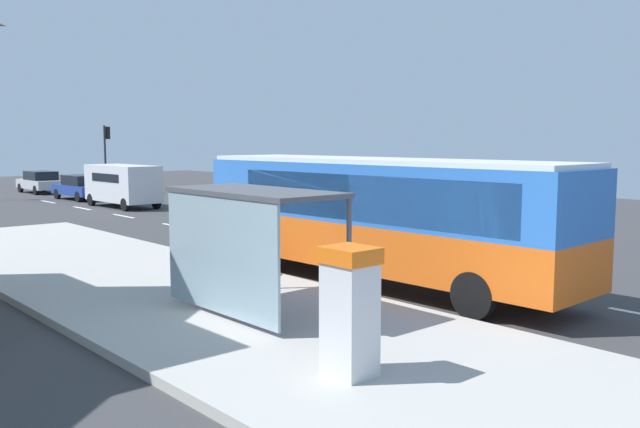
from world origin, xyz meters
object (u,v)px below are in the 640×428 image
object	(u,v)px
bus	(377,212)
sedan_far	(40,182)
white_van	(123,183)
recycling_bin_orange	(243,257)
ticket_machine	(350,310)
recycling_bin_green	(228,254)
traffic_light_near_side	(106,148)
bus_shelter	(241,219)
recycling_bin_blue	(213,251)
sedan_near	(81,187)

from	to	relation	value
bus	sedan_far	bearing A→B (deg)	83.63
white_van	recycling_bin_orange	size ratio (longest dim) A/B	5.53
ticket_machine	recycling_bin_green	distance (m)	8.49
recycling_bin_green	bus	bearing A→B (deg)	-51.14
traffic_light_near_side	bus_shelter	xyz separation A→B (m)	(-11.92, -32.94, -1.01)
ticket_machine	recycling_bin_blue	bearing A→B (deg)	70.08
sedan_far	ticket_machine	distance (m)	41.85
traffic_light_near_side	bus	bearing A→B (deg)	-102.64
sedan_near	recycling_bin_blue	world-z (taller)	sedan_near
bus	recycling_bin_green	distance (m)	4.14
bus	bus_shelter	distance (m)	4.77
white_van	traffic_light_near_side	world-z (taller)	traffic_light_near_side
bus	bus_shelter	size ratio (longest dim) A/B	2.77
recycling_bin_orange	recycling_bin_blue	distance (m)	1.40
bus	sedan_far	distance (m)	36.17
sedan_near	bus_shelter	size ratio (longest dim) A/B	1.12
bus_shelter	ticket_machine	bearing A→B (deg)	-102.50
sedan_near	ticket_machine	xyz separation A→B (m)	(-9.61, -33.70, 0.38)
recycling_bin_orange	bus	bearing A→B (deg)	-43.81
sedan_near	sedan_far	xyz separation A→B (m)	(-0.00, 7.03, 0.00)
recycling_bin_blue	bus_shelter	size ratio (longest dim) A/B	0.24
sedan_far	ticket_machine	size ratio (longest dim) A/B	2.28
sedan_near	traffic_light_near_side	world-z (taller)	traffic_light_near_side
sedan_far	traffic_light_near_side	bearing A→B (deg)	-49.44
white_van	traffic_light_near_side	bearing A→B (deg)	70.50
white_van	sedan_far	distance (m)	13.09
recycling_bin_green	recycling_bin_blue	size ratio (longest dim) A/B	1.00
sedan_near	ticket_machine	bearing A→B (deg)	-105.92
sedan_near	bus_shelter	bearing A→B (deg)	-106.38
ticket_machine	recycling_bin_green	bearing A→B (deg)	68.47
bus	traffic_light_near_side	xyz separation A→B (m)	(7.22, 32.19, 1.26)
ticket_machine	recycling_bin_green	size ratio (longest dim) A/B	2.04
white_van	recycling_bin_blue	size ratio (longest dim) A/B	5.53
white_van	recycling_bin_green	world-z (taller)	white_van
sedan_far	bus_shelter	distance (m)	37.72
white_van	recycling_bin_blue	distance (m)	20.13
sedan_near	ticket_machine	distance (m)	35.05
recycling_bin_orange	white_van	bearing A→B (deg)	72.64
bus	recycling_bin_blue	distance (m)	4.68
white_van	recycling_bin_green	bearing A→B (deg)	-107.94
ticket_machine	recycling_bin_orange	distance (m)	7.85
sedan_far	white_van	bearing A→B (deg)	-90.44
bus	traffic_light_near_side	distance (m)	33.01
recycling_bin_blue	traffic_light_near_side	world-z (taller)	traffic_light_near_side
bus	sedan_near	size ratio (longest dim) A/B	2.47
bus	recycling_bin_green	bearing A→B (deg)	128.86
recycling_bin_blue	traffic_light_near_side	bearing A→B (deg)	71.14
recycling_bin_orange	recycling_bin_blue	bearing A→B (deg)	90.00
ticket_machine	bus_shelter	bearing A→B (deg)	77.50
recycling_bin_green	ticket_machine	bearing A→B (deg)	-111.53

